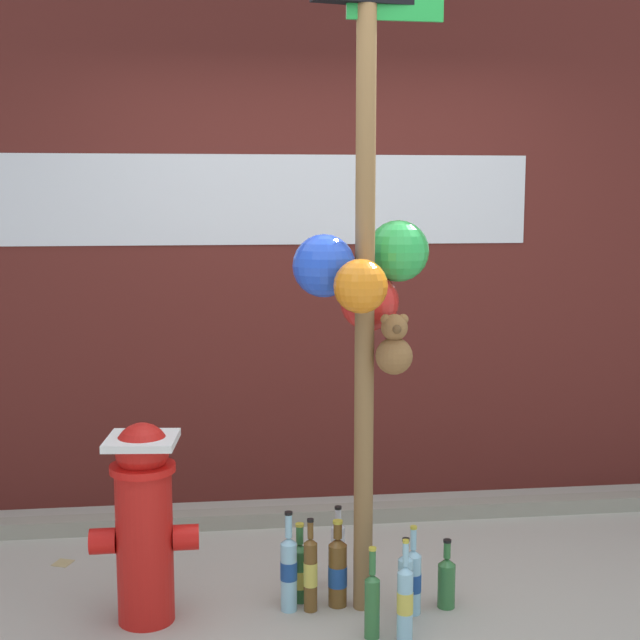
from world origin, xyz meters
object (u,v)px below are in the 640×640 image
(bottle_7, at_px, (372,603))
(bottle_8, at_px, (405,601))
(fire_hydrant, at_px, (144,518))
(bottle_2, at_px, (446,581))
(bottle_0, at_px, (338,571))
(bottle_4, at_px, (310,573))
(bottle_6, at_px, (338,551))
(bottle_3, at_px, (300,572))
(bottle_9, at_px, (405,588))
(memorial_post, at_px, (366,237))
(bottle_1, at_px, (289,571))
(bottle_5, at_px, (413,580))

(bottle_7, bearing_deg, bottle_8, -16.56)
(fire_hydrant, distance_m, bottle_2, 1.30)
(bottle_0, distance_m, bottle_4, 0.13)
(bottle_6, bearing_deg, bottle_3, -142.45)
(bottle_2, bearing_deg, fire_hydrant, 178.32)
(bottle_6, distance_m, bottle_9, 0.47)
(bottle_9, bearing_deg, bottle_6, 117.64)
(bottle_6, bearing_deg, bottle_8, -70.86)
(bottle_0, bearing_deg, memorial_post, -3.97)
(bottle_1, xyz_separation_m, bottle_5, (0.51, -0.09, -0.03))
(memorial_post, bearing_deg, bottle_5, -28.85)
(bottle_0, relative_size, bottle_8, 0.91)
(bottle_0, bearing_deg, bottle_1, -174.84)
(bottle_3, relative_size, bottle_8, 0.84)
(bottle_3, height_order, bottle_6, bottle_6)
(memorial_post, bearing_deg, bottle_8, -71.89)
(bottle_2, height_order, bottle_9, bottle_9)
(bottle_4, bearing_deg, bottle_0, 15.52)
(bottle_8, bearing_deg, fire_hydrant, 163.70)
(bottle_9, bearing_deg, bottle_7, -149.51)
(bottle_1, bearing_deg, bottle_3, 55.97)
(fire_hydrant, relative_size, bottle_7, 2.23)
(bottle_0, distance_m, bottle_7, 0.31)
(bottle_0, xyz_separation_m, bottle_5, (0.30, -0.11, -0.01))
(memorial_post, relative_size, fire_hydrant, 3.40)
(bottle_2, bearing_deg, memorial_post, 169.34)
(bottle_2, bearing_deg, bottle_3, 167.58)
(fire_hydrant, xyz_separation_m, bottle_7, (0.89, -0.26, -0.29))
(bottle_0, bearing_deg, bottle_4, -164.48)
(fire_hydrant, xyz_separation_m, bottle_0, (0.80, 0.04, -0.28))
(bottle_0, height_order, bottle_5, bottle_5)
(bottle_0, distance_m, bottle_9, 0.32)
(bottle_6, height_order, bottle_7, bottle_7)
(bottle_6, height_order, bottle_8, bottle_8)
(fire_hydrant, height_order, bottle_0, fire_hydrant)
(bottle_2, bearing_deg, bottle_1, 175.40)
(bottle_5, bearing_deg, bottle_8, -110.39)
(bottle_3, xyz_separation_m, bottle_8, (0.37, -0.40, 0.03))
(bottle_0, relative_size, bottle_1, 0.87)
(fire_hydrant, distance_m, bottle_3, 0.72)
(bottle_1, relative_size, bottle_7, 1.16)
(memorial_post, distance_m, bottle_7, 1.45)
(memorial_post, height_order, bottle_4, memorial_post)
(bottle_1, relative_size, bottle_5, 1.13)
(bottle_0, distance_m, bottle_1, 0.21)
(fire_hydrant, xyz_separation_m, bottle_9, (1.05, -0.17, -0.28))
(fire_hydrant, height_order, bottle_1, fire_hydrant)
(bottle_3, xyz_separation_m, bottle_5, (0.46, -0.17, 0.01))
(bottle_7, bearing_deg, bottle_1, 137.64)
(bottle_2, bearing_deg, bottle_8, -132.29)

